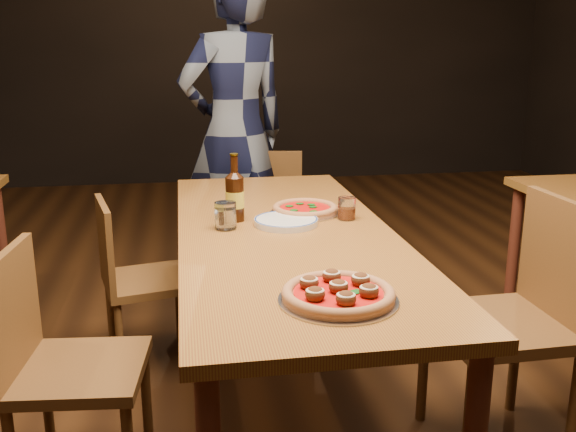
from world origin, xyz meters
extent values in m
plane|color=black|center=(0.00, 0.00, 0.00)|extent=(9.00, 9.00, 0.00)
plane|color=black|center=(0.00, 4.50, 1.50)|extent=(7.00, 0.00, 7.00)
cube|color=brown|center=(0.00, 0.00, 0.73)|extent=(0.80, 2.00, 0.04)
cylinder|color=#562518|center=(-0.34, 0.94, 0.35)|extent=(0.06, 0.06, 0.71)
cylinder|color=#562518|center=(0.34, 0.94, 0.35)|extent=(0.06, 0.06, 0.71)
cylinder|color=#562518|center=(-1.36, 1.24, 0.35)|extent=(0.06, 0.06, 0.71)
cylinder|color=#562518|center=(1.36, 0.74, 0.35)|extent=(0.06, 0.06, 0.71)
cylinder|color=#B7B7BF|center=(0.03, -0.70, 0.75)|extent=(0.33, 0.33, 0.01)
cylinder|color=tan|center=(0.03, -0.70, 0.76)|extent=(0.31, 0.31, 0.02)
torus|color=tan|center=(0.03, -0.70, 0.77)|extent=(0.31, 0.31, 0.03)
cylinder|color=red|center=(0.03, -0.70, 0.78)|extent=(0.25, 0.25, 0.00)
cylinder|color=#B7B7BF|center=(0.12, 0.23, 0.75)|extent=(0.29, 0.29, 0.01)
cylinder|color=tan|center=(0.12, 0.23, 0.76)|extent=(0.27, 0.27, 0.02)
torus|color=tan|center=(0.12, 0.23, 0.77)|extent=(0.27, 0.27, 0.03)
cylinder|color=red|center=(0.12, 0.23, 0.77)|extent=(0.20, 0.20, 0.00)
cylinder|color=white|center=(0.01, 0.08, 0.76)|extent=(0.25, 0.25, 0.02)
cylinder|color=black|center=(-0.18, 0.17, 0.84)|extent=(0.07, 0.07, 0.18)
cylinder|color=black|center=(-0.18, 0.17, 0.97)|extent=(0.03, 0.03, 0.09)
cylinder|color=yellow|center=(-0.18, 0.17, 0.84)|extent=(0.07, 0.07, 0.07)
cylinder|color=white|center=(-0.22, 0.06, 0.80)|extent=(0.08, 0.08, 0.10)
cylinder|color=#8B380F|center=(0.27, 0.12, 0.79)|extent=(0.07, 0.07, 0.09)
imported|color=black|center=(-0.07, 1.37, 0.93)|extent=(0.80, 0.68, 1.86)
camera|label=1|loc=(-0.37, -2.28, 1.43)|focal=40.00mm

